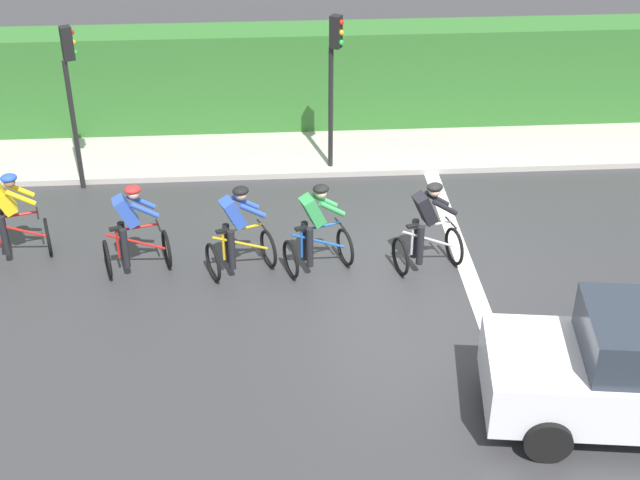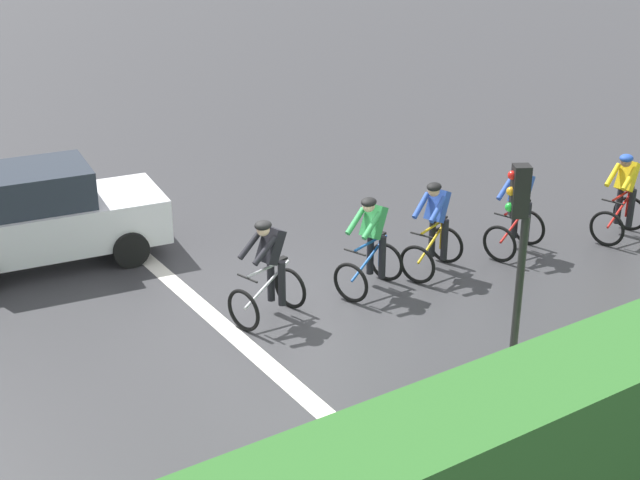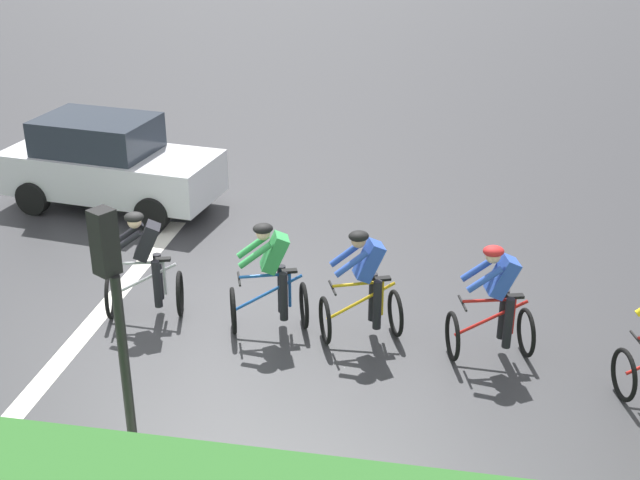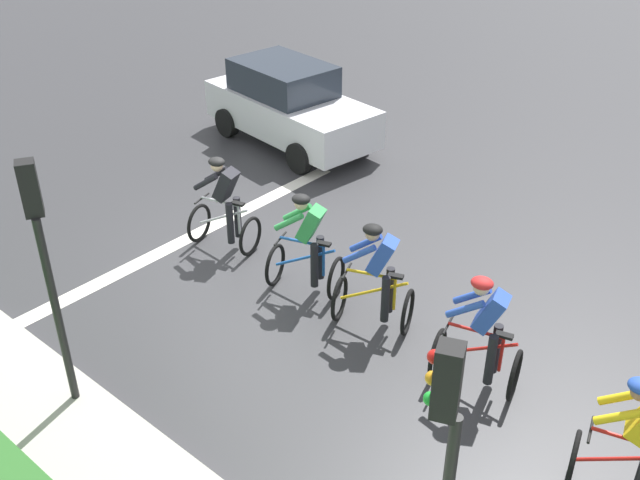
{
  "view_description": "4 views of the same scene",
  "coord_description": "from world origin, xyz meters",
  "px_view_note": "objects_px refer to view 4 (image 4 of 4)",
  "views": [
    {
      "loc": [
        -13.27,
        2.31,
        8.69
      ],
      "look_at": [
        -0.89,
        1.51,
        1.15
      ],
      "focal_mm": 51.05,
      "sensor_mm": 36.0,
      "label": 1
    },
    {
      "loc": [
        10.86,
        -6.55,
        6.67
      ],
      "look_at": [
        -0.07,
        0.56,
        1.1
      ],
      "focal_mm": 50.73,
      "sensor_mm": 36.0,
      "label": 2
    },
    {
      "loc": [
        10.35,
        4.12,
        6.25
      ],
      "look_at": [
        -0.82,
        2.08,
        1.1
      ],
      "focal_mm": 47.55,
      "sensor_mm": 36.0,
      "label": 3
    },
    {
      "loc": [
        7.09,
        7.94,
        6.65
      ],
      "look_at": [
        -0.04,
        1.75,
        0.99
      ],
      "focal_mm": 41.75,
      "sensor_mm": 36.0,
      "label": 4
    }
  ],
  "objects_px": {
    "cyclist_trailing": "(225,206)",
    "traffic_light_near_crossing": "(44,253)",
    "traffic_light_far_junction": "(443,460)",
    "cyclist_second": "(482,337)",
    "car_white": "(289,105)",
    "cyclist_fourth": "(307,247)",
    "cyclist_lead": "(634,446)",
    "cyclist_mid": "(377,279)"
  },
  "relations": [
    {
      "from": "traffic_light_far_junction",
      "to": "cyclist_mid",
      "type": "bearing_deg",
      "value": -137.11
    },
    {
      "from": "car_white",
      "to": "traffic_light_near_crossing",
      "type": "distance_m",
      "value": 8.73
    },
    {
      "from": "cyclist_lead",
      "to": "cyclist_fourth",
      "type": "bearing_deg",
      "value": -97.97
    },
    {
      "from": "cyclist_second",
      "to": "cyclist_trailing",
      "type": "distance_m",
      "value": 5.02
    },
    {
      "from": "cyclist_fourth",
      "to": "car_white",
      "type": "distance_m",
      "value": 5.82
    },
    {
      "from": "cyclist_lead",
      "to": "car_white",
      "type": "height_order",
      "value": "car_white"
    },
    {
      "from": "cyclist_lead",
      "to": "cyclist_second",
      "type": "bearing_deg",
      "value": -104.6
    },
    {
      "from": "cyclist_lead",
      "to": "cyclist_second",
      "type": "height_order",
      "value": "same"
    },
    {
      "from": "cyclist_lead",
      "to": "cyclist_mid",
      "type": "bearing_deg",
      "value": -100.43
    },
    {
      "from": "car_white",
      "to": "cyclist_trailing",
      "type": "bearing_deg",
      "value": 29.56
    },
    {
      "from": "cyclist_second",
      "to": "cyclist_mid",
      "type": "distance_m",
      "value": 1.8
    },
    {
      "from": "cyclist_second",
      "to": "traffic_light_near_crossing",
      "type": "relative_size",
      "value": 0.5
    },
    {
      "from": "cyclist_lead",
      "to": "cyclist_mid",
      "type": "height_order",
      "value": "same"
    },
    {
      "from": "cyclist_mid",
      "to": "cyclist_fourth",
      "type": "bearing_deg",
      "value": -90.54
    },
    {
      "from": "cyclist_second",
      "to": "traffic_light_far_junction",
      "type": "xyz_separation_m",
      "value": [
        3.23,
        1.37,
        1.43
      ]
    },
    {
      "from": "cyclist_trailing",
      "to": "cyclist_lead",
      "type": "bearing_deg",
      "value": 83.66
    },
    {
      "from": "cyclist_lead",
      "to": "cyclist_second",
      "type": "relative_size",
      "value": 1.0
    },
    {
      "from": "cyclist_trailing",
      "to": "cyclist_mid",
      "type": "bearing_deg",
      "value": 88.72
    },
    {
      "from": "cyclist_mid",
      "to": "traffic_light_near_crossing",
      "type": "height_order",
      "value": "traffic_light_near_crossing"
    },
    {
      "from": "cyclist_mid",
      "to": "car_white",
      "type": "distance_m",
      "value": 6.85
    },
    {
      "from": "cyclist_second",
      "to": "car_white",
      "type": "height_order",
      "value": "car_white"
    },
    {
      "from": "car_white",
      "to": "traffic_light_near_crossing",
      "type": "relative_size",
      "value": 1.28
    },
    {
      "from": "cyclist_second",
      "to": "traffic_light_far_junction",
      "type": "height_order",
      "value": "traffic_light_far_junction"
    },
    {
      "from": "cyclist_mid",
      "to": "cyclist_trailing",
      "type": "distance_m",
      "value": 3.23
    },
    {
      "from": "cyclist_lead",
      "to": "car_white",
      "type": "relative_size",
      "value": 0.39
    },
    {
      "from": "car_white",
      "to": "traffic_light_near_crossing",
      "type": "xyz_separation_m",
      "value": [
        7.85,
        3.58,
        1.35
      ]
    },
    {
      "from": "cyclist_trailing",
      "to": "traffic_light_near_crossing",
      "type": "bearing_deg",
      "value": 18.82
    },
    {
      "from": "cyclist_mid",
      "to": "car_white",
      "type": "height_order",
      "value": "car_white"
    },
    {
      "from": "cyclist_lead",
      "to": "cyclist_trailing",
      "type": "distance_m",
      "value": 7.2
    },
    {
      "from": "cyclist_trailing",
      "to": "traffic_light_near_crossing",
      "type": "xyz_separation_m",
      "value": [
        3.84,
        1.31,
        1.43
      ]
    },
    {
      "from": "cyclist_second",
      "to": "traffic_light_near_crossing",
      "type": "distance_m",
      "value": 5.36
    },
    {
      "from": "cyclist_second",
      "to": "cyclist_mid",
      "type": "xyz_separation_m",
      "value": [
        -0.16,
        -1.79,
        0.0
      ]
    },
    {
      "from": "car_white",
      "to": "cyclist_fourth",
      "type": "bearing_deg",
      "value": 45.71
    },
    {
      "from": "cyclist_mid",
      "to": "cyclist_fourth",
      "type": "distance_m",
      "value": 1.33
    },
    {
      "from": "cyclist_fourth",
      "to": "cyclist_second",
      "type": "bearing_deg",
      "value": 86.74
    },
    {
      "from": "cyclist_mid",
      "to": "cyclist_fourth",
      "type": "relative_size",
      "value": 1.0
    },
    {
      "from": "cyclist_second",
      "to": "car_white",
      "type": "xyz_separation_m",
      "value": [
        -4.24,
        -7.29,
        0.08
      ]
    },
    {
      "from": "cyclist_lead",
      "to": "traffic_light_near_crossing",
      "type": "bearing_deg",
      "value": -62.51
    },
    {
      "from": "cyclist_lead",
      "to": "traffic_light_far_junction",
      "type": "distance_m",
      "value": 3.13
    },
    {
      "from": "cyclist_fourth",
      "to": "traffic_light_near_crossing",
      "type": "height_order",
      "value": "traffic_light_near_crossing"
    },
    {
      "from": "traffic_light_far_junction",
      "to": "traffic_light_near_crossing",
      "type": "bearing_deg",
      "value": -85.8
    },
    {
      "from": "cyclist_mid",
      "to": "traffic_light_near_crossing",
      "type": "bearing_deg",
      "value": -26.94
    }
  ]
}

